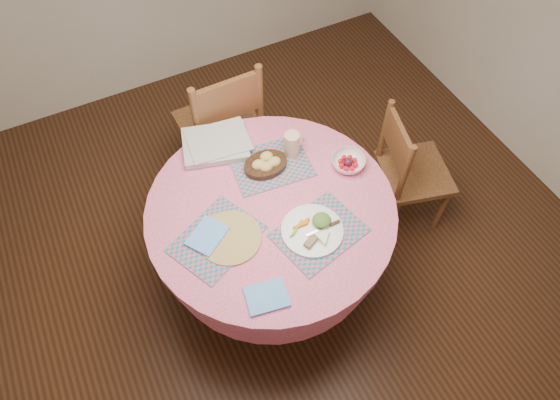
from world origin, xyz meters
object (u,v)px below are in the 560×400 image
Objects in this scene: chair_right at (408,170)px; bread_bowl at (266,164)px; dining_table at (271,228)px; wicker_trivet at (230,238)px; fruit_bowl at (348,162)px; dinner_plate at (314,230)px; latte_mug at (292,144)px; chair_back at (223,125)px.

chair_right reaches higher than bread_bowl.
dining_table is 5.39× the size of bread_bowl.
fruit_bowl reaches higher than wicker_trivet.
bread_bowl reaches higher than dining_table.
bread_bowl is at bearing 93.04° from chair_right.
wicker_trivet is (-0.25, -0.07, 0.20)m from dining_table.
bread_bowl reaches higher than dinner_plate.
dinner_plate is at bearing -142.22° from fruit_bowl.
chair_right is at bearing -16.69° from latte_mug.
chair_right is 1.15m from chair_back.
fruit_bowl is (0.35, 0.27, 0.01)m from dinner_plate.
bread_bowl reaches higher than wicker_trivet.
fruit_bowl is at bearing -42.95° from latte_mug.
chair_back is at bearing 91.74° from bread_bowl.
dinner_plate is (0.12, -0.22, 0.22)m from dining_table.
latte_mug is (0.13, 0.48, 0.05)m from dinner_plate.
dining_table is 0.45m from latte_mug.
chair_right is 0.86× the size of chair_back.
chair_back is (0.07, 0.82, -0.03)m from dining_table.
chair_right is 0.56m from fruit_bowl.
wicker_trivet is 1.49× the size of fruit_bowl.
dining_table is at bearing -110.28° from bread_bowl.
chair_right is (0.93, 0.06, -0.10)m from dining_table.
chair_right reaches higher than wicker_trivet.
fruit_bowl is at bearing 6.53° from dining_table.
fruit_bowl reaches higher than dining_table.
bread_bowl is at bearing 90.32° from chair_back.
dinner_plate is (-0.81, -0.28, 0.31)m from chair_right.
chair_right is 0.91m from dinner_plate.
dinner_plate is at bearing -61.66° from dining_table.
fruit_bowl is at bearing 105.13° from chair_right.
latte_mug is at bearing 88.27° from chair_right.
latte_mug is (0.17, 0.03, 0.04)m from bread_bowl.
chair_right is at bearing 137.04° from chair_back.
chair_back is (-0.86, 0.76, 0.07)m from chair_right.
wicker_trivet is (-1.18, -0.13, 0.30)m from chair_right.
chair_back reaches higher than dinner_plate.
chair_back is at bearing 63.43° from chair_right.
chair_back is 3.44× the size of dinner_plate.
wicker_trivet is 0.73m from fruit_bowl.
chair_right is at bearing 3.40° from dining_table.
dinner_plate reaches higher than wicker_trivet.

